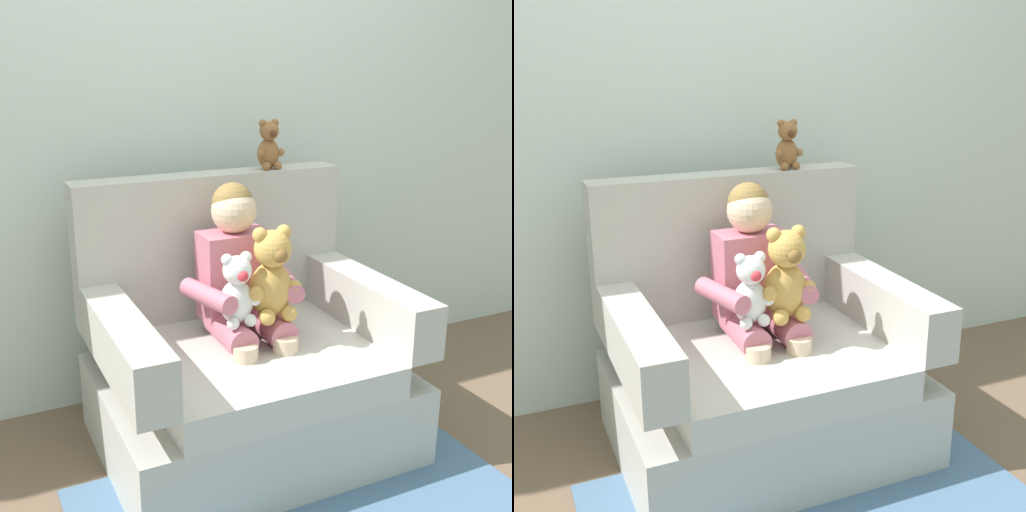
% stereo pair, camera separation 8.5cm
% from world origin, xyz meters
% --- Properties ---
extents(ground_plane, '(8.00, 8.00, 0.00)m').
position_xyz_m(ground_plane, '(0.00, 0.00, 0.00)').
color(ground_plane, brown).
extents(back_wall, '(6.00, 0.10, 2.60)m').
position_xyz_m(back_wall, '(0.00, 0.65, 1.30)').
color(back_wall, silver).
rests_on(back_wall, ground).
extents(armchair, '(1.11, 0.87, 1.01)m').
position_xyz_m(armchair, '(0.00, 0.05, 0.32)').
color(armchair, '#BCB7AD').
rests_on(armchair, ground).
extents(seated_child, '(0.45, 0.39, 0.82)m').
position_xyz_m(seated_child, '(0.00, 0.06, 0.64)').
color(seated_child, '#C66B7F').
rests_on(seated_child, armchair).
extents(plush_honey, '(0.21, 0.17, 0.35)m').
position_xyz_m(plush_honey, '(0.06, -0.06, 0.70)').
color(plush_honey, gold).
rests_on(plush_honey, armchair).
extents(plush_white, '(0.16, 0.13, 0.27)m').
position_xyz_m(plush_white, '(-0.07, -0.06, 0.66)').
color(plush_white, white).
rests_on(plush_white, armchair).
extents(plush_brown_on_backrest, '(0.12, 0.10, 0.20)m').
position_xyz_m(plush_brown_on_backrest, '(0.26, 0.36, 1.10)').
color(plush_brown_on_backrest, brown).
rests_on(plush_brown_on_backrest, armchair).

